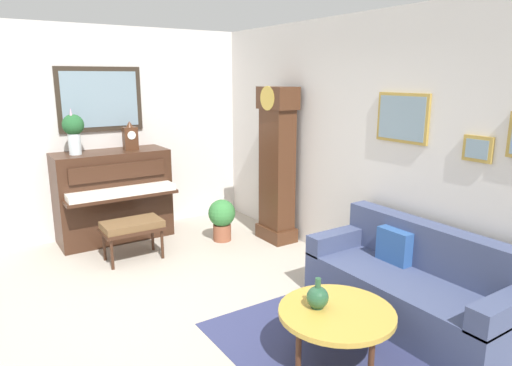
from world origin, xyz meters
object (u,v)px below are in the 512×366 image
at_px(flower_vase, 73,129).
at_px(potted_plant, 222,217).
at_px(mantel_clock, 130,137).
at_px(grandfather_clock, 277,169).
at_px(couch, 412,286).
at_px(coffee_table, 337,314).
at_px(piano, 114,195).
at_px(green_jug, 318,297).
at_px(piano_bench, 132,227).

xyz_separation_m(flower_vase, potted_plant, (0.84, 1.60, -1.19)).
distance_m(mantel_clock, flower_vase, 0.72).
height_order(grandfather_clock, couch, grandfather_clock).
xyz_separation_m(grandfather_clock, coffee_table, (2.45, -1.21, -0.56)).
xyz_separation_m(grandfather_clock, mantel_clock, (-1.21, -1.53, 0.40)).
distance_m(coffee_table, mantel_clock, 3.79).
distance_m(piano, flower_vase, 1.00).
distance_m(piano, green_jug, 3.58).
relative_size(flower_vase, potted_plant, 1.04).
bearing_deg(coffee_table, couch, 96.08).
xyz_separation_m(piano_bench, flower_vase, (-0.84, -0.39, 1.10)).
bearing_deg(coffee_table, piano, -170.82).
xyz_separation_m(piano_bench, grandfather_clock, (0.37, 1.84, 0.56)).
xyz_separation_m(piano_bench, coffee_table, (2.82, 0.63, -0.00)).
xyz_separation_m(grandfather_clock, potted_plant, (-0.36, -0.63, -0.64)).
distance_m(green_jug, potted_plant, 2.79).
distance_m(piano, piano_bench, 0.86).
bearing_deg(grandfather_clock, coffee_table, -26.23).
relative_size(piano, coffee_table, 1.64).
relative_size(grandfather_clock, coffee_table, 2.31).
relative_size(piano, flower_vase, 2.48).
relative_size(piano_bench, mantel_clock, 1.84).
bearing_deg(flower_vase, coffee_table, 15.61).
distance_m(couch, green_jug, 1.14).
bearing_deg(coffee_table, green_jug, -139.18).
bearing_deg(couch, potted_plant, -170.64).
height_order(couch, potted_plant, couch).
height_order(mantel_clock, green_jug, mantel_clock).
distance_m(piano, coffee_table, 3.71).
distance_m(piano_bench, flower_vase, 1.44).
bearing_deg(couch, green_jug, -90.13).
relative_size(coffee_table, flower_vase, 1.52).
xyz_separation_m(couch, green_jug, (-0.00, -1.12, 0.21)).
bearing_deg(mantel_clock, grandfather_clock, 51.66).
distance_m(grandfather_clock, flower_vase, 2.59).
bearing_deg(green_jug, piano_bench, -168.84).
height_order(piano, coffee_table, piano).
bearing_deg(piano, potted_plant, 54.07).
xyz_separation_m(piano_bench, green_jug, (2.71, 0.53, 0.11)).
bearing_deg(piano_bench, flower_vase, -154.94).
bearing_deg(green_jug, mantel_clock, -176.41).
relative_size(piano, grandfather_clock, 0.71).
bearing_deg(flower_vase, piano, 90.20).
relative_size(couch, coffee_table, 2.16).
distance_m(coffee_table, flower_vase, 3.95).
xyz_separation_m(piano, green_jug, (3.55, 0.49, -0.09)).
bearing_deg(piano_bench, potted_plant, 89.61).
bearing_deg(flower_vase, potted_plant, 62.15).
bearing_deg(flower_vase, couch, 29.94).
xyz_separation_m(grandfather_clock, green_jug, (2.34, -1.30, -0.45)).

